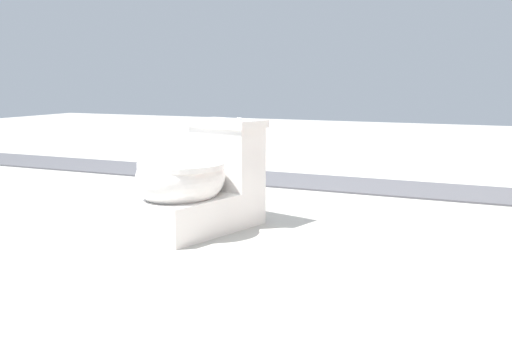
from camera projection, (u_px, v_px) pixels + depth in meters
The scene contains 3 objects.
ground_plane at pixel (213, 222), 2.96m from camera, with size 14.00×14.00×0.00m, color #A8A59E.
gravel_strip at pixel (372, 186), 3.89m from camera, with size 0.56×8.00×0.01m, color #4C4C51.
toilet at pixel (196, 183), 2.77m from camera, with size 0.70×0.52×0.52m.
Camera 1 is at (2.55, 1.37, 0.71)m, focal length 42.00 mm.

